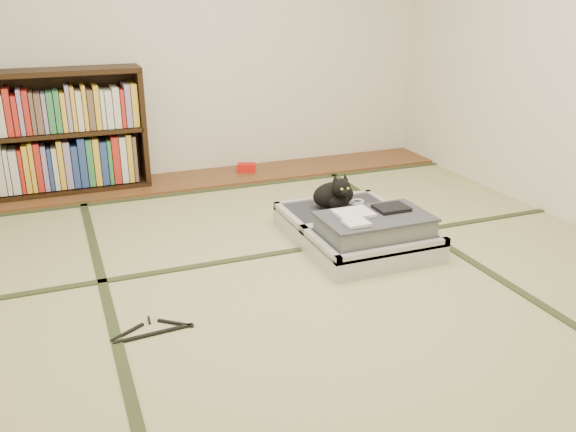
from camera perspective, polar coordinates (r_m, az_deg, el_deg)
name	(u,v)px	position (r m, az deg, el deg)	size (l,w,h in m)	color
floor	(303,282)	(3.28, 1.45, -6.23)	(4.50, 4.50, 0.00)	tan
wood_strip	(208,178)	(5.04, -7.46, 3.54)	(4.00, 0.50, 0.02)	brown
red_item	(246,168)	(5.15, -3.91, 4.54)	(0.15, 0.09, 0.07)	red
tatami_borders	(272,247)	(3.69, -1.55, -2.94)	(4.00, 4.50, 0.01)	#2D381E
bookcase	(54,135)	(4.87, -21.04, 7.08)	(1.32, 0.30, 0.92)	black
suitcase	(358,230)	(3.72, 6.59, -1.28)	(0.71, 0.95, 0.28)	silver
cat	(335,195)	(3.91, 4.44, 1.99)	(0.32, 0.32, 0.26)	black
cable_coil	(357,202)	(4.05, 6.47, 1.30)	(0.10, 0.10, 0.02)	white
hanger	(153,330)	(2.90, -12.54, -10.40)	(0.38, 0.18, 0.01)	black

